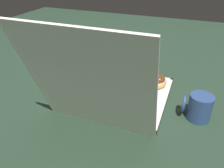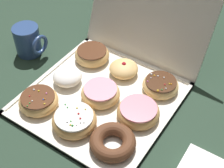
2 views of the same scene
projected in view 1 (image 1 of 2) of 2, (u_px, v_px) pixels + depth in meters
The scene contains 14 objects.
ground_plane at pixel (119, 94), 0.98m from camera, with size 3.00×3.00×0.00m, color #233828.
donut_box at pixel (119, 93), 0.97m from camera, with size 0.41×0.41×0.01m.
box_lid_open at pixel (88, 86), 0.65m from camera, with size 0.41×0.43×0.01m, color silver.
sprinkle_donut_0 at pixel (154, 81), 1.02m from camera, with size 0.11×0.11×0.04m.
sprinkle_donut_1 at pixel (128, 76), 1.06m from camera, with size 0.12×0.12×0.04m.
chocolate_cake_ring_donut_2 at pixel (105, 73), 1.10m from camera, with size 0.12×0.12×0.04m.
powdered_filled_donut_3 at pixel (147, 94), 0.92m from camera, with size 0.09×0.09×0.05m.
pink_frosted_donut_4 at pixel (120, 89), 0.96m from camera, with size 0.11×0.11×0.04m.
pink_frosted_donut_5 at pixel (94, 83), 1.00m from camera, with size 0.12×0.12×0.04m.
chocolate_frosted_donut_6 at pixel (139, 111), 0.82m from camera, with size 0.11×0.11×0.04m.
jelly_filled_donut_7 at pixel (108, 104), 0.86m from camera, with size 0.09×0.09×0.05m.
sprinkle_donut_8 at pixel (80, 98), 0.90m from camera, with size 0.11×0.11×0.04m.
coffee_mug at pixel (199, 107), 0.81m from camera, with size 0.11×0.09×0.10m.
napkin_stack at pixel (61, 70), 1.15m from camera, with size 0.14×0.14×0.03m, color white.
Camera 1 is at (-0.27, 0.78, 0.53)m, focal length 35.10 mm.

